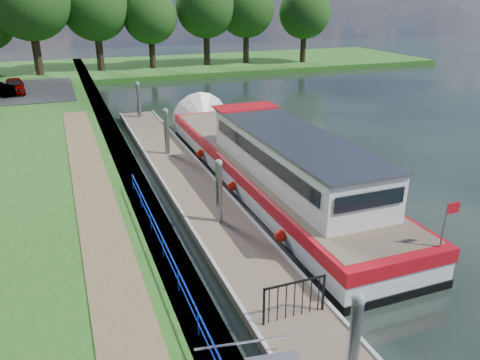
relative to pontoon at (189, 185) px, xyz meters
name	(u,v)px	position (x,y,z in m)	size (l,w,h in m)	color
bank_edge	(128,174)	(-2.55, 2.00, 0.20)	(1.10, 90.00, 0.78)	#473D2D
far_bank	(199,65)	(12.00, 39.00, 0.12)	(60.00, 18.00, 0.60)	#1F5117
footpath	(104,237)	(-4.40, -5.00, 0.62)	(1.60, 40.00, 0.05)	brown
blue_fence	(187,294)	(-2.75, -10.00, 1.13)	(0.04, 18.04, 0.72)	#0C2DBF
pontoon	(189,185)	(0.00, 0.00, 0.00)	(2.50, 30.00, 0.56)	brown
mooring_piles	(188,164)	(0.00, 0.00, 1.10)	(0.30, 27.30, 3.55)	gray
gate_panel	(295,294)	(0.00, -10.80, 0.97)	(1.85, 0.05, 1.15)	black
barge	(263,161)	(3.60, -0.45, 0.90)	(4.36, 21.15, 4.78)	black
horizon_trees	(83,2)	(-1.61, 35.68, 7.76)	(54.38, 10.03, 12.87)	#332316
car_a	(15,86)	(-8.71, 23.81, 1.30)	(1.53, 3.81, 1.30)	#999999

